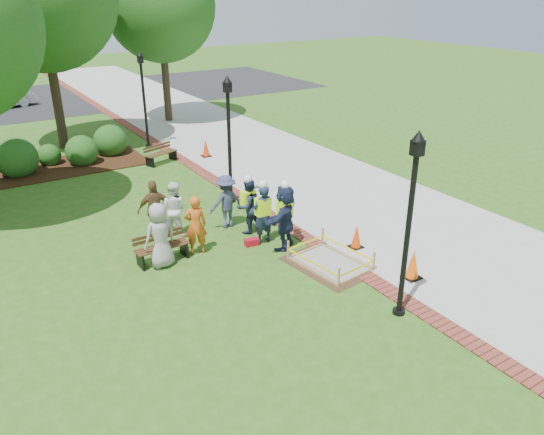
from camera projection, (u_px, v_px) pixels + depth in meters
ground at (281, 273)px, 13.77m from camera, size 100.00×100.00×0.00m
sidewalk at (252, 150)px, 23.94m from camera, size 6.00×60.00×0.02m
brick_edging at (185, 161)px, 22.34m from camera, size 0.50×60.00×0.03m
mulch_bed at (57, 168)px, 21.56m from camera, size 7.00×3.00×0.05m
parking_lot at (54, 99)px, 34.62m from camera, size 36.00×12.00×0.01m
wet_concrete_pad at (330, 257)px, 14.05m from camera, size 1.96×2.48×0.55m
bench_near at (162, 253)px, 14.23m from camera, size 1.46×0.53×0.78m
bench_far at (161, 158)px, 22.08m from camera, size 1.50×0.91×0.77m
cone_front at (413, 265)px, 13.34m from camera, size 0.41×0.41×0.82m
cone_back at (356, 237)px, 14.93m from camera, size 0.36×0.36×0.71m
cone_far at (206, 148)px, 22.85m from camera, size 0.39×0.39×0.77m
toolbox at (252, 242)px, 15.17m from camera, size 0.43×0.28×0.20m
lamp_near at (410, 213)px, 11.06m from camera, size 0.28×0.28×4.26m
lamp_mid at (229, 131)px, 17.24m from camera, size 0.28×0.28×4.26m
lamp_far at (143, 92)px, 23.42m from camera, size 0.28×0.28×4.26m
tree_right at (160, 6)px, 26.77m from camera, size 5.61×5.61×8.67m
shrub_b at (20, 175)px, 20.80m from camera, size 1.61×1.61×1.61m
shrub_c at (84, 164)px, 22.04m from camera, size 1.31×1.31×1.31m
shrub_d at (112, 154)px, 23.30m from camera, size 1.43×1.43×1.43m
shrub_e at (51, 165)px, 21.99m from camera, size 0.94×0.94×0.94m
casual_person_a at (160, 236)px, 13.76m from camera, size 0.61×0.44×1.77m
casual_person_b at (195, 225)px, 14.46m from camera, size 0.62×0.49×1.69m
casual_person_c at (174, 209)px, 15.56m from camera, size 0.59×0.63×1.65m
casual_person_d at (155, 209)px, 15.38m from camera, size 0.61×0.44×1.75m
casual_person_e at (226, 201)px, 16.06m from camera, size 0.54×0.35×1.66m
hivis_worker_a at (285, 215)px, 14.71m from camera, size 0.71×0.65×2.01m
hivis_worker_b at (263, 212)px, 15.03m from camera, size 0.59×0.41×1.90m
hivis_worker_c at (248, 204)px, 15.67m from camera, size 0.58×0.42×1.81m
parked_car_b at (1, 108)px, 31.94m from camera, size 2.89×4.73×1.44m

